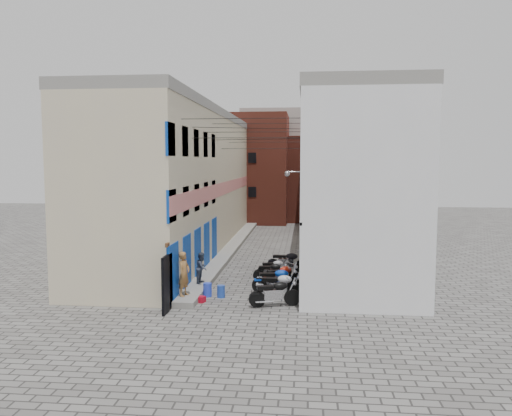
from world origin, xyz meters
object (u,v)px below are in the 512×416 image
(motorcycle_g, at_px, (287,260))
(person_b, at_px, (202,268))
(motorcycle_b, at_px, (279,284))
(water_jug_near, at_px, (221,291))
(motorcycle_e, at_px, (271,271))
(person_a, at_px, (184,274))
(water_jug_far, at_px, (208,290))
(red_crate, at_px, (200,299))
(motorcycle_f, at_px, (274,267))
(motorcycle_a, at_px, (275,292))
(motorcycle_c, at_px, (276,279))
(motorcycle_d, at_px, (281,275))

(motorcycle_g, relative_size, person_b, 1.55)
(motorcycle_b, relative_size, person_b, 1.54)
(motorcycle_b, relative_size, water_jug_near, 4.14)
(motorcycle_e, height_order, motorcycle_g, motorcycle_g)
(person_b, bearing_deg, person_a, -178.18)
(water_jug_far, distance_m, red_crate, 0.92)
(motorcycle_f, bearing_deg, person_a, -45.41)
(motorcycle_a, height_order, motorcycle_g, motorcycle_g)
(motorcycle_f, distance_m, person_b, 4.05)
(motorcycle_b, height_order, motorcycle_f, motorcycle_b)
(person_a, bearing_deg, red_crate, -74.45)
(motorcycle_g, height_order, water_jug_near, motorcycle_g)
(motorcycle_c, bearing_deg, motorcycle_e, -178.54)
(motorcycle_f, distance_m, water_jug_far, 4.65)
(motorcycle_d, xyz_separation_m, water_jug_far, (-3.06, -1.83, -0.30))
(person_a, bearing_deg, motorcycle_f, -19.53)
(motorcycle_c, height_order, person_a, person_a)
(person_b, relative_size, water_jug_near, 2.69)
(motorcycle_c, xyz_separation_m, motorcycle_g, (0.33, 4.03, 0.00))
(motorcycle_b, height_order, water_jug_far, motorcycle_b)
(motorcycle_d, relative_size, person_a, 1.10)
(red_crate, bearing_deg, motorcycle_f, 59.99)
(motorcycle_c, height_order, person_b, person_b)
(motorcycle_b, distance_m, person_b, 3.85)
(motorcycle_f, relative_size, motorcycle_g, 0.80)
(motorcycle_d, distance_m, water_jug_near, 3.15)
(red_crate, bearing_deg, motorcycle_c, 30.77)
(motorcycle_d, height_order, red_crate, motorcycle_d)
(motorcycle_a, bearing_deg, motorcycle_b, 158.53)
(motorcycle_d, xyz_separation_m, red_crate, (-3.19, -2.72, -0.46))
(motorcycle_e, distance_m, water_jug_near, 3.63)
(motorcycle_a, height_order, water_jug_far, motorcycle_a)
(motorcycle_d, bearing_deg, motorcycle_g, 144.62)
(motorcycle_g, bearing_deg, red_crate, -24.87)
(motorcycle_e, xyz_separation_m, motorcycle_g, (0.68, 1.97, 0.11))
(motorcycle_b, height_order, motorcycle_e, motorcycle_b)
(motorcycle_a, height_order, red_crate, motorcycle_a)
(motorcycle_e, height_order, red_crate, motorcycle_e)
(motorcycle_c, height_order, red_crate, motorcycle_c)
(motorcycle_f, distance_m, motorcycle_g, 1.24)
(person_a, height_order, water_jug_far, person_a)
(motorcycle_g, bearing_deg, motorcycle_d, 2.21)
(motorcycle_d, xyz_separation_m, motorcycle_f, (-0.45, 2.02, -0.08))
(water_jug_far, bearing_deg, person_b, 111.57)
(motorcycle_b, xyz_separation_m, person_b, (-3.58, 1.38, 0.33))
(motorcycle_c, relative_size, motorcycle_d, 1.06)
(person_b, bearing_deg, motorcycle_c, -87.66)
(motorcycle_a, distance_m, red_crate, 3.13)
(motorcycle_d, distance_m, person_b, 3.63)
(motorcycle_a, distance_m, motorcycle_f, 5.06)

